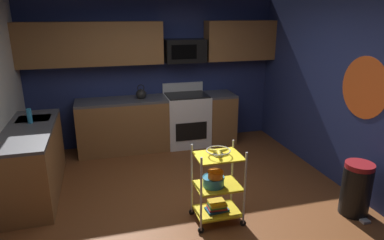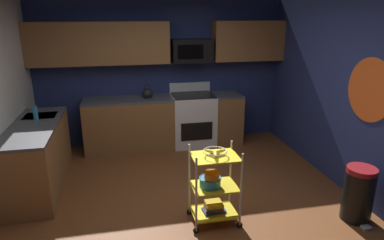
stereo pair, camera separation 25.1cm
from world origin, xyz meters
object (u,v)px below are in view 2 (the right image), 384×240
Objects in this scene: mixing_bowl_small at (212,175)px; kettle at (147,93)px; microwave at (192,51)px; trash_can at (358,194)px; rolling_cart at (214,186)px; dish_soap_bottle at (35,113)px; book_stack at (214,207)px; fruit_bowl at (215,152)px; mixing_bowl_large at (210,182)px; oven_range at (193,119)px.

mixing_bowl_small is 2.58m from kettle.
trash_can is (1.38, -2.88, -1.37)m from microwave.
dish_soap_bottle is at bearing 145.05° from rolling_cart.
dish_soap_bottle is at bearing 145.05° from book_stack.
mixing_bowl_small is 1.74m from trash_can.
fruit_bowl is at bearing 169.82° from trash_can.
kettle is 3.59m from trash_can.
microwave is at bearing 115.65° from trash_can.
microwave is 2.78× the size of mixing_bowl_large.
oven_range is 2.50m from mixing_bowl_large.
mixing_bowl_large is 0.95× the size of kettle.
book_stack is 1.34× the size of dish_soap_bottle.
rolling_cart is at bearing 169.82° from trash_can.
microwave is 2.86m from mixing_bowl_large.
rolling_cart is 0.08m from mixing_bowl_large.
rolling_cart is 0.42m from fruit_bowl.
mixing_bowl_small is 0.69× the size of kettle.
fruit_bowl is 1.01× the size of book_stack.
microwave reaches higher than fruit_bowl.
oven_range is 2.53m from mixing_bowl_small.
oven_range is 1.23m from microwave.
book_stack is at bearing -75.96° from rolling_cart.
oven_range is 2.67m from dish_soap_bottle.
dish_soap_bottle reaches higher than oven_range.
dish_soap_bottle is (-2.42, -1.08, -0.68)m from microwave.
dish_soap_bottle is (-2.43, -0.97, 0.54)m from oven_range.
mixing_bowl_large is at bearing -97.51° from oven_range.
fruit_bowl is at bearing -77.85° from kettle.
kettle is at bearing 102.15° from book_stack.
microwave is 2.84m from mixing_bowl_small.
trash_can is (2.19, -2.77, -0.67)m from kettle.
dish_soap_bottle is (-2.10, 1.50, 0.50)m from mixing_bowl_large.
kettle is at bearing 101.13° from mixing_bowl_small.
fruit_bowl is at bearing 104.04° from book_stack.
mixing_bowl_large is at bearing -78.95° from kettle.
mixing_bowl_small is at bearing -141.13° from fruit_bowl.
microwave reaches higher than mixing_bowl_large.
mixing_bowl_large is 1.26× the size of dish_soap_bottle.
microwave is 2.72m from fruit_bowl.
trash_can reaches higher than mixing_bowl_small.
oven_range is 4.17× the size of kettle.
oven_range reaches higher than book_stack.
dish_soap_bottle reaches higher than mixing_bowl_large.
book_stack is at bearing -75.96° from fruit_bowl.
fruit_bowl is 1.36× the size of dish_soap_bottle.
oven_range is 1.67× the size of trash_can.
rolling_cart is at bearing 0.00° from mixing_bowl_large.
mixing_bowl_large is at bearing 170.11° from trash_can.
trash_can is (1.66, -0.30, 0.14)m from book_stack.
microwave is 0.77× the size of rolling_cart.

